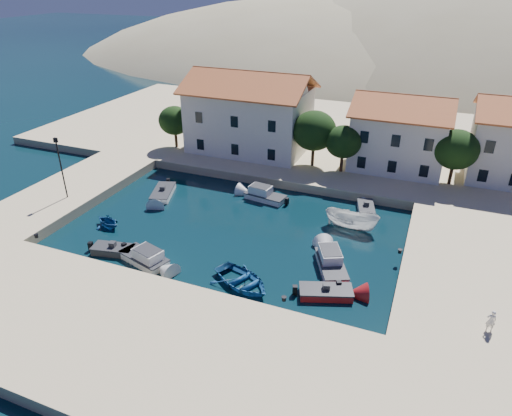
{
  "coord_description": "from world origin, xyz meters",
  "views": [
    {
      "loc": [
        15.6,
        -23.03,
        21.16
      ],
      "look_at": [
        1.72,
        11.15,
        2.0
      ],
      "focal_mm": 32.0,
      "sensor_mm": 36.0,
      "label": 1
    }
  ],
  "objects_px": {
    "cabin_cruiser_east": "(331,264)",
    "boat_east": "(351,228)",
    "cabin_cruiser_south": "(144,257)",
    "pedestrian": "(491,321)",
    "lamppost": "(60,162)",
    "building_left": "(249,111)",
    "building_mid": "(400,131)",
    "rowboat_south": "(242,284)"
  },
  "relations": [
    {
      "from": "rowboat_south",
      "to": "cabin_cruiser_east",
      "type": "height_order",
      "value": "cabin_cruiser_east"
    },
    {
      "from": "building_left",
      "to": "pedestrian",
      "type": "xyz_separation_m",
      "value": [
        26.94,
        -25.1,
        -4.15
      ]
    },
    {
      "from": "lamppost",
      "to": "cabin_cruiser_south",
      "type": "xyz_separation_m",
      "value": [
        12.9,
        -5.63,
        -4.28
      ]
    },
    {
      "from": "cabin_cruiser_south",
      "to": "cabin_cruiser_east",
      "type": "distance_m",
      "value": 15.2
    },
    {
      "from": "cabin_cruiser_south",
      "to": "pedestrian",
      "type": "distance_m",
      "value": 25.58
    },
    {
      "from": "cabin_cruiser_east",
      "to": "boat_east",
      "type": "xyz_separation_m",
      "value": [
        0.17,
        7.06,
        -0.48
      ]
    },
    {
      "from": "building_mid",
      "to": "cabin_cruiser_east",
      "type": "xyz_separation_m",
      "value": [
        -2.18,
        -21.85,
        -4.75
      ]
    },
    {
      "from": "boat_east",
      "to": "rowboat_south",
      "type": "bearing_deg",
      "value": 156.47
    },
    {
      "from": "building_left",
      "to": "building_mid",
      "type": "height_order",
      "value": "building_left"
    },
    {
      "from": "lamppost",
      "to": "pedestrian",
      "type": "bearing_deg",
      "value": -7.56
    },
    {
      "from": "building_left",
      "to": "boat_east",
      "type": "relative_size",
      "value": 2.92
    },
    {
      "from": "building_left",
      "to": "cabin_cruiser_south",
      "type": "bearing_deg",
      "value": -86.88
    },
    {
      "from": "building_left",
      "to": "cabin_cruiser_east",
      "type": "relative_size",
      "value": 2.93
    },
    {
      "from": "cabin_cruiser_east",
      "to": "building_left",
      "type": "bearing_deg",
      "value": 11.89
    },
    {
      "from": "rowboat_south",
      "to": "cabin_cruiser_east",
      "type": "relative_size",
      "value": 1.02
    },
    {
      "from": "pedestrian",
      "to": "lamppost",
      "type": "bearing_deg",
      "value": -15.98
    },
    {
      "from": "lamppost",
      "to": "rowboat_south",
      "type": "relative_size",
      "value": 1.22
    },
    {
      "from": "boat_east",
      "to": "pedestrian",
      "type": "bearing_deg",
      "value": -132.36
    },
    {
      "from": "lamppost",
      "to": "building_mid",
      "type": "bearing_deg",
      "value": 35.45
    },
    {
      "from": "building_mid",
      "to": "rowboat_south",
      "type": "relative_size",
      "value": 2.06
    },
    {
      "from": "building_mid",
      "to": "cabin_cruiser_south",
      "type": "bearing_deg",
      "value": -121.94
    },
    {
      "from": "pedestrian",
      "to": "cabin_cruiser_south",
      "type": "bearing_deg",
      "value": -7.22
    },
    {
      "from": "rowboat_south",
      "to": "boat_east",
      "type": "relative_size",
      "value": 1.01
    },
    {
      "from": "cabin_cruiser_east",
      "to": "lamppost",
      "type": "bearing_deg",
      "value": 62.92
    },
    {
      "from": "building_mid",
      "to": "cabin_cruiser_south",
      "type": "xyz_separation_m",
      "value": [
        -16.6,
        -26.63,
        -4.75
      ]
    },
    {
      "from": "cabin_cruiser_south",
      "to": "pedestrian",
      "type": "relative_size",
      "value": 3.01
    },
    {
      "from": "lamppost",
      "to": "boat_east",
      "type": "xyz_separation_m",
      "value": [
        27.48,
        6.21,
        -4.75
      ]
    },
    {
      "from": "lamppost",
      "to": "pedestrian",
      "type": "relative_size",
      "value": 3.95
    },
    {
      "from": "cabin_cruiser_south",
      "to": "cabin_cruiser_east",
      "type": "bearing_deg",
      "value": 34.98
    },
    {
      "from": "lamppost",
      "to": "cabin_cruiser_south",
      "type": "relative_size",
      "value": 1.31
    },
    {
      "from": "cabin_cruiser_south",
      "to": "lamppost",
      "type": "bearing_deg",
      "value": 173.03
    },
    {
      "from": "building_left",
      "to": "cabin_cruiser_south",
      "type": "distance_m",
      "value": 26.25
    },
    {
      "from": "lamppost",
      "to": "cabin_cruiser_east",
      "type": "xyz_separation_m",
      "value": [
        27.32,
        -0.85,
        -4.28
      ]
    },
    {
      "from": "building_left",
      "to": "rowboat_south",
      "type": "height_order",
      "value": "building_left"
    },
    {
      "from": "building_mid",
      "to": "lamppost",
      "type": "xyz_separation_m",
      "value": [
        -29.5,
        -21.0,
        -0.47
      ]
    },
    {
      "from": "cabin_cruiser_south",
      "to": "boat_east",
      "type": "bearing_deg",
      "value": 55.71
    },
    {
      "from": "boat_east",
      "to": "pedestrian",
      "type": "distance_m",
      "value": 15.85
    },
    {
      "from": "building_mid",
      "to": "cabin_cruiser_east",
      "type": "relative_size",
      "value": 2.09
    },
    {
      "from": "building_left",
      "to": "building_mid",
      "type": "distance_m",
      "value": 18.04
    },
    {
      "from": "cabin_cruiser_east",
      "to": "boat_east",
      "type": "distance_m",
      "value": 7.08
    },
    {
      "from": "lamppost",
      "to": "cabin_cruiser_south",
      "type": "height_order",
      "value": "lamppost"
    },
    {
      "from": "cabin_cruiser_east",
      "to": "boat_east",
      "type": "relative_size",
      "value": 1.0
    }
  ]
}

